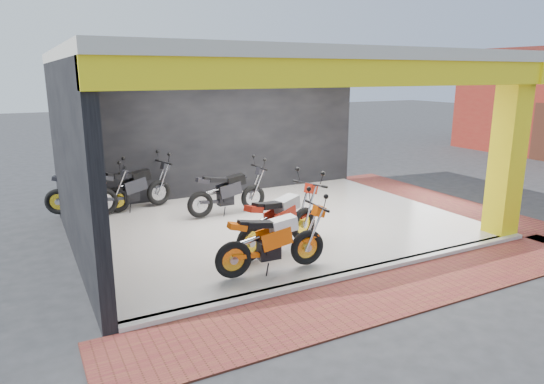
{
  "coord_description": "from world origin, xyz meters",
  "views": [
    {
      "loc": [
        -4.87,
        -7.02,
        3.3
      ],
      "look_at": [
        -0.33,
        1.62,
        0.9
      ],
      "focal_mm": 32.0,
      "sensor_mm": 36.0,
      "label": 1
    }
  ],
  "objects": [
    {
      "name": "ground",
      "position": [
        0.0,
        0.0,
        0.0
      ],
      "size": [
        80.0,
        80.0,
        0.0
      ],
      "primitive_type": "plane",
      "color": "#2D2D30",
      "rests_on": "ground"
    },
    {
      "name": "paver_front",
      "position": [
        0.0,
        -1.8,
        0.01
      ],
      "size": [
        9.0,
        1.4,
        0.03
      ],
      "primitive_type": "cube",
      "color": "brown",
      "rests_on": "ground"
    },
    {
      "name": "moto_row_b",
      "position": [
        -0.09,
        3.05,
        0.73
      ],
      "size": [
        2.06,
        0.8,
        1.25
      ],
      "primitive_type": null,
      "rotation": [
        0.0,
        0.0,
        0.02
      ],
      "color": "black",
      "rests_on": "showroom_floor"
    },
    {
      "name": "back_wall",
      "position": [
        0.0,
        5.1,
        1.75
      ],
      "size": [
        8.2,
        0.2,
        3.5
      ],
      "primitive_type": "cube",
      "color": "black",
      "rests_on": "ground"
    },
    {
      "name": "moto_row_c",
      "position": [
        -2.99,
        4.35,
        0.72
      ],
      "size": [
        2.15,
        1.4,
        1.23
      ],
      "primitive_type": null,
      "rotation": [
        0.0,
        0.0,
        -0.35
      ],
      "color": "black",
      "rests_on": "showroom_floor"
    },
    {
      "name": "moto_hero",
      "position": [
        -0.74,
        -0.45,
        0.73
      ],
      "size": [
        2.09,
        0.87,
        1.25
      ],
      "primitive_type": null,
      "rotation": [
        0.0,
        0.0,
        -0.05
      ],
      "color": "#EF5A0A",
      "rests_on": "showroom_floor"
    },
    {
      "name": "paver_right",
      "position": [
        4.8,
        2.0,
        0.01
      ],
      "size": [
        1.4,
        7.0,
        0.03
      ],
      "primitive_type": "cube",
      "color": "brown",
      "rests_on": "ground"
    },
    {
      "name": "showroom_floor",
      "position": [
        0.0,
        2.0,
        0.05
      ],
      "size": [
        8.0,
        6.0,
        0.1
      ],
      "primitive_type": "cube",
      "color": "white",
      "rests_on": "ground"
    },
    {
      "name": "moto_row_d",
      "position": [
        -1.95,
        4.53,
        0.75
      ],
      "size": [
        2.24,
        1.25,
        1.29
      ],
      "primitive_type": null,
      "rotation": [
        0.0,
        0.0,
        0.23
      ],
      "color": "black",
      "rests_on": "showroom_floor"
    },
    {
      "name": "corner_column",
      "position": [
        3.75,
        -0.75,
        1.75
      ],
      "size": [
        0.5,
        0.5,
        3.5
      ],
      "primitive_type": "cube",
      "color": "yellow",
      "rests_on": "ground"
    },
    {
      "name": "left_wall",
      "position": [
        -4.1,
        2.0,
        1.75
      ],
      "size": [
        0.2,
        6.2,
        3.5
      ],
      "primitive_type": "cube",
      "color": "black",
      "rests_on": "ground"
    },
    {
      "name": "header_beam_front",
      "position": [
        0.0,
        -1.0,
        3.3
      ],
      "size": [
        8.4,
        0.3,
        0.4
      ],
      "primitive_type": "cube",
      "color": "yellow",
      "rests_on": "corner_column"
    },
    {
      "name": "moto_row_a",
      "position": [
        -0.17,
        0.63,
        0.78
      ],
      "size": [
        2.37,
        1.52,
        1.36
      ],
      "primitive_type": null,
      "rotation": [
        0.0,
        0.0,
        0.34
      ],
      "color": "red",
      "rests_on": "showroom_floor"
    },
    {
      "name": "floor_kerb",
      "position": [
        0.0,
        -1.02,
        0.05
      ],
      "size": [
        8.0,
        0.2,
        0.1
      ],
      "primitive_type": "cube",
      "color": "white",
      "rests_on": "ground"
    },
    {
      "name": "showroom_ceiling",
      "position": [
        0.0,
        2.0,
        3.6
      ],
      "size": [
        8.4,
        6.4,
        0.2
      ],
      "primitive_type": "cube",
      "color": "beige",
      "rests_on": "corner_column"
    },
    {
      "name": "header_beam_right",
      "position": [
        4.0,
        2.0,
        3.3
      ],
      "size": [
        0.3,
        6.4,
        0.4
      ],
      "primitive_type": "cube",
      "color": "yellow",
      "rests_on": "corner_column"
    }
  ]
}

